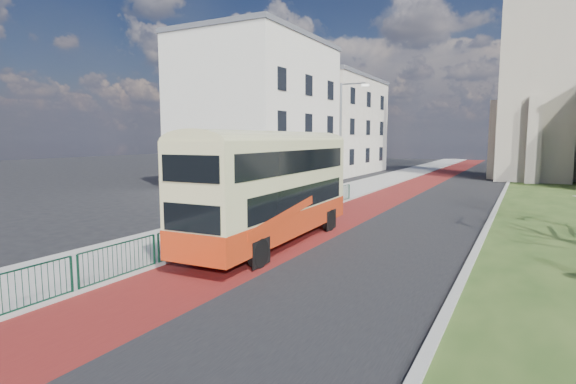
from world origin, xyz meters
The scene contains 11 objects.
ground centered at (0.00, 0.00, 0.00)m, with size 160.00×160.00×0.00m, color black.
road_carriageway centered at (1.50, 20.00, 0.01)m, with size 9.00×120.00×0.01m, color black.
bus_lane centered at (-1.20, 20.00, 0.01)m, with size 3.40×120.00×0.01m, color #591414.
pavement_west centered at (-5.00, 20.00, 0.06)m, with size 4.00×120.00×0.12m, color gray.
kerb_west centered at (-3.00, 20.00, 0.07)m, with size 0.25×120.00×0.13m, color #999993.
kerb_east centered at (6.10, 22.00, 0.07)m, with size 0.25×80.00×0.13m, color #999993.
pedestrian_railing centered at (-2.95, 4.00, 0.55)m, with size 0.07×24.00×1.12m.
street_block_near centered at (-14.00, 22.00, 6.51)m, with size 10.30×14.30×13.00m.
street_block_far centered at (-14.00, 38.00, 5.76)m, with size 10.30×16.30×11.50m.
streetlamp centered at (-4.35, 18.00, 4.59)m, with size 2.13×0.18×8.00m.
bus centered at (-1.19, 2.48, 2.45)m, with size 2.84×10.38×4.30m.
Camera 1 is at (7.61, -12.70, 4.22)m, focal length 28.00 mm.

